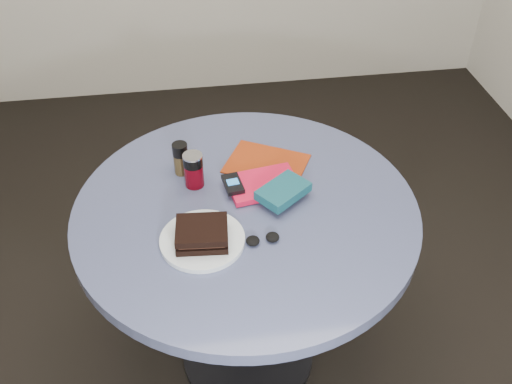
{
  "coord_description": "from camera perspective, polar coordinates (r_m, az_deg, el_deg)",
  "views": [
    {
      "loc": [
        -0.15,
        -1.22,
        1.85
      ],
      "look_at": [
        0.03,
        0.0,
        0.8
      ],
      "focal_mm": 40.0,
      "sensor_mm": 36.0,
      "label": 1
    }
  ],
  "objects": [
    {
      "name": "soda_can",
      "position": [
        1.7,
        -6.25,
        2.2
      ],
      "size": [
        0.08,
        0.08,
        0.11
      ],
      "color": "#5D0410",
      "rests_on": "table"
    },
    {
      "name": "magazine",
      "position": [
        1.8,
        1.05,
        2.86
      ],
      "size": [
        0.3,
        0.27,
        0.0
      ],
      "primitive_type": "cube",
      "rotation": [
        0.0,
        0.0,
        -0.49
      ],
      "color": "maroon",
      "rests_on": "table"
    },
    {
      "name": "ground",
      "position": [
        2.22,
        -0.8,
        -15.99
      ],
      "size": [
        4.0,
        4.0,
        0.0
      ],
      "primitive_type": "plane",
      "color": "black",
      "rests_on": "ground"
    },
    {
      "name": "sandwich",
      "position": [
        1.52,
        -5.42,
        -4.18
      ],
      "size": [
        0.15,
        0.13,
        0.05
      ],
      "color": "black",
      "rests_on": "plate"
    },
    {
      "name": "pepper_grinder",
      "position": [
        1.75,
        -7.53,
        3.36
      ],
      "size": [
        0.05,
        0.05,
        0.11
      ],
      "color": "#3D301A",
      "rests_on": "table"
    },
    {
      "name": "mp3_player",
      "position": [
        1.68,
        -2.33,
        0.82
      ],
      "size": [
        0.06,
        0.09,
        0.02
      ],
      "color": "black",
      "rests_on": "red_book"
    },
    {
      "name": "novel",
      "position": [
        1.64,
        2.73,
        0.08
      ],
      "size": [
        0.17,
        0.16,
        0.03
      ],
      "primitive_type": "cube",
      "rotation": [
        0.0,
        0.0,
        0.65
      ],
      "color": "#114552",
      "rests_on": "red_book"
    },
    {
      "name": "table",
      "position": [
        1.76,
        -0.97,
        -5.38
      ],
      "size": [
        1.0,
        1.0,
        0.75
      ],
      "color": "black",
      "rests_on": "ground"
    },
    {
      "name": "headphones",
      "position": [
        1.54,
        0.67,
        -4.72
      ],
      "size": [
        0.1,
        0.05,
        0.02
      ],
      "color": "black",
      "rests_on": "table"
    },
    {
      "name": "plate",
      "position": [
        1.54,
        -5.38,
        -4.81
      ],
      "size": [
        0.25,
        0.25,
        0.01
      ],
      "primitive_type": "cylinder",
      "rotation": [
        0.0,
        0.0,
        0.07
      ],
      "color": "white",
      "rests_on": "table"
    },
    {
      "name": "red_book",
      "position": [
        1.7,
        0.71,
        0.79
      ],
      "size": [
        0.23,
        0.17,
        0.02
      ],
      "primitive_type": "cube",
      "rotation": [
        0.0,
        0.0,
        0.16
      ],
      "color": "red",
      "rests_on": "magazine"
    }
  ]
}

